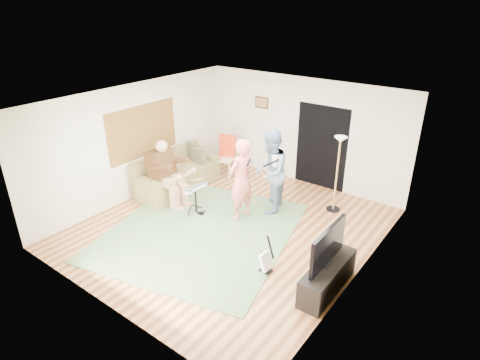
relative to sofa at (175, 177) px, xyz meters
The scene contains 19 objects.
floor 2.42m from the sofa, 16.95° to the right, with size 6.00×6.00×0.00m, color brown.
walls 2.62m from the sofa, 16.95° to the right, with size 5.50×6.00×2.70m, color silver, non-canonical shape.
ceiling 3.40m from the sofa, 16.95° to the right, with size 6.00×6.00×0.00m, color white.
window_blinds 1.42m from the sofa, 131.51° to the right, with size 2.05×2.05×0.00m, color olive.
doorway 3.73m from the sofa, 38.76° to the left, with size 2.10×2.10×0.00m, color black.
picture_frame 2.98m from the sofa, 65.35° to the left, with size 0.42×0.03×0.32m, color #3F2314.
area_rug 2.26m from the sofa, 31.69° to the right, with size 3.56×3.93×0.02m, color #517648.
sofa is the anchor object (origin of this frame).
drummer 0.84m from the sofa, 55.30° to the right, with size 0.99×0.55×1.52m.
drum_kit 1.45m from the sofa, 26.56° to the right, with size 0.36×0.65×0.67m.
singer 2.30m from the sofa, ahead, with size 0.66×0.43×1.81m, color #EB6C66.
microphone 2.64m from the sofa, ahead, with size 0.06×0.06×0.24m, color black, non-canonical shape.
guitarist 2.67m from the sofa, ahead, with size 0.93×0.72×1.91m, color #7387A8.
guitar_held 2.96m from the sofa, ahead, with size 0.12×0.60×0.26m, color white, non-canonical shape.
guitar_spare 4.01m from the sofa, 21.73° to the right, with size 0.27×0.25×0.76m.
torchiere_lamp 4.05m from the sofa, 19.69° to the left, with size 0.31×0.31×1.75m.
dining_chair 1.47m from the sofa, 67.26° to the left, with size 0.59×0.62×1.11m.
tv_cabinet 4.97m from the sofa, 14.89° to the right, with size 0.40×1.40×0.50m, color black.
television 4.95m from the sofa, 15.04° to the right, with size 0.06×1.13×0.65m, color black.
Camera 1 is at (4.52, -5.69, 4.48)m, focal length 30.00 mm.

